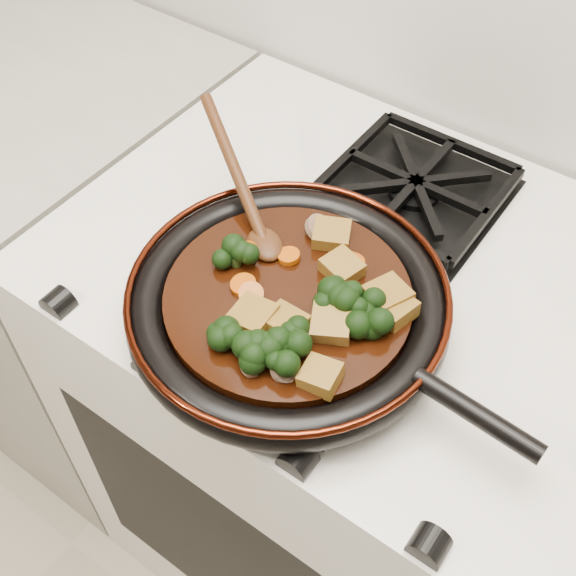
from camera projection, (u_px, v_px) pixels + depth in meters
The scene contains 31 objects.
stove at pixel (340, 430), 1.26m from camera, with size 0.76×0.60×0.90m, color silver.
burner_grate_front at pixel (297, 320), 0.83m from camera, with size 0.23×0.23×0.03m, color black, non-canonical shape.
burner_grate_back at pixel (415, 188), 0.98m from camera, with size 0.23×0.23×0.03m, color black, non-canonical shape.
skillet at pixel (289, 304), 0.81m from camera, with size 0.49×0.37×0.05m.
braising_sauce at pixel (288, 300), 0.81m from camera, with size 0.28×0.28×0.02m, color black.
tofu_cube_0 at pixel (321, 376), 0.72m from camera, with size 0.04×0.04×0.02m, color brown.
tofu_cube_1 at pixel (358, 315), 0.77m from camera, with size 0.04×0.04×0.02m, color brown.
tofu_cube_2 at pixel (331, 324), 0.76m from camera, with size 0.04×0.04×0.02m, color brown.
tofu_cube_3 at pixel (253, 318), 0.77m from camera, with size 0.04×0.04×0.02m, color brown.
tofu_cube_4 at pixel (342, 268), 0.82m from camera, with size 0.04×0.04×0.02m, color brown.
tofu_cube_5 at pixel (285, 324), 0.76m from camera, with size 0.04×0.04×0.02m, color brown.
tofu_cube_6 at pixel (388, 297), 0.79m from camera, with size 0.04×0.04×0.02m, color brown.
tofu_cube_7 at pixel (394, 309), 0.78m from camera, with size 0.04×0.04×0.02m, color brown.
tofu_cube_8 at pixel (332, 236), 0.85m from camera, with size 0.04×0.04×0.02m, color brown.
broccoli_floret_0 at pixel (339, 301), 0.78m from camera, with size 0.06×0.06×0.05m, color black, non-canonical shape.
broccoli_floret_1 at pixel (247, 350), 0.74m from camera, with size 0.06×0.06×0.06m, color black, non-canonical shape.
broccoli_floret_2 at pixel (221, 341), 0.75m from camera, with size 0.06×0.06×0.05m, color black, non-canonical shape.
broccoli_floret_3 at pixel (282, 359), 0.73m from camera, with size 0.06×0.06×0.05m, color black, non-canonical shape.
broccoli_floret_4 at pixel (363, 328), 0.76m from camera, with size 0.06×0.06×0.05m, color black, non-canonical shape.
broccoli_floret_5 at pixel (298, 343), 0.75m from camera, with size 0.06×0.06×0.05m, color black, non-canonical shape.
broccoli_floret_6 at pixel (236, 258), 0.82m from camera, with size 0.06×0.06×0.05m, color black, non-canonical shape.
broccoli_floret_7 at pixel (357, 307), 0.77m from camera, with size 0.06×0.06×0.06m, color black, non-canonical shape.
carrot_coin_0 at pixel (351, 261), 0.83m from camera, with size 0.03×0.03×0.01m, color #AF4504.
carrot_coin_1 at pixel (251, 294), 0.80m from camera, with size 0.03×0.03×0.01m, color #AF4504.
carrot_coin_2 at pixel (247, 252), 0.84m from camera, with size 0.03×0.03×0.01m, color #AF4504.
carrot_coin_3 at pixel (243, 285), 0.80m from camera, with size 0.03×0.03×0.01m, color #AF4504.
carrot_coin_4 at pixel (289, 256), 0.83m from camera, with size 0.03×0.03×0.01m, color #AF4504.
mushroom_slice_0 at pixel (320, 229), 0.86m from camera, with size 0.04×0.04×0.01m, color brown.
mushroom_slice_1 at pixel (252, 363), 0.73m from camera, with size 0.03×0.03×0.01m, color brown.
mushroom_slice_2 at pixel (285, 368), 0.73m from camera, with size 0.03×0.03×0.01m, color brown.
wooden_spoon at pixel (248, 202), 0.86m from camera, with size 0.13×0.10×0.22m.
Camera 1 is at (0.29, 1.13, 1.58)m, focal length 45.00 mm.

